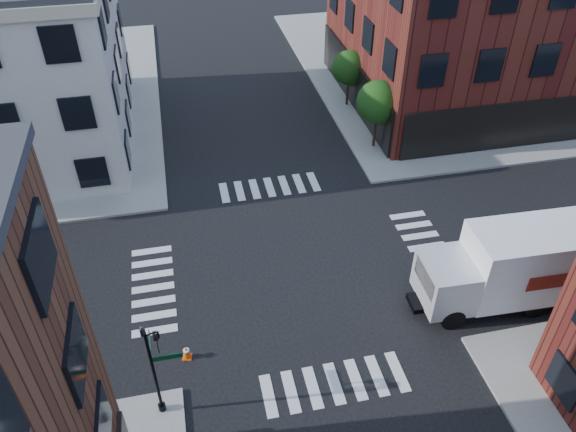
% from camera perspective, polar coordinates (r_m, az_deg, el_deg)
% --- Properties ---
extents(ground, '(120.00, 120.00, 0.00)m').
position_cam_1_polar(ground, '(28.08, 0.79, -5.16)').
color(ground, black).
rests_on(ground, ground).
extents(sidewalk_ne, '(30.00, 30.00, 0.15)m').
position_cam_1_polar(sidewalk_ne, '(51.95, 19.10, 14.50)').
color(sidewalk_ne, gray).
rests_on(sidewalk_ne, ground).
extents(building_ne, '(25.00, 16.00, 12.00)m').
position_cam_1_polar(building_ne, '(45.79, 23.09, 18.55)').
color(building_ne, '#471411').
rests_on(building_ne, ground).
extents(tree_near, '(2.69, 2.69, 4.49)m').
position_cam_1_polar(tree_near, '(36.06, 9.21, 11.18)').
color(tree_near, black).
rests_on(tree_near, ground).
extents(tree_far, '(2.43, 2.43, 4.07)m').
position_cam_1_polar(tree_far, '(41.27, 6.31, 14.59)').
color(tree_far, black).
rests_on(tree_far, ground).
extents(signal_pole, '(1.29, 1.24, 4.60)m').
position_cam_1_polar(signal_pole, '(21.16, -13.44, -14.24)').
color(signal_pole, black).
rests_on(signal_pole, ground).
extents(box_truck, '(8.93, 2.98, 4.00)m').
position_cam_1_polar(box_truck, '(27.16, 22.49, -4.66)').
color(box_truck, white).
rests_on(box_truck, ground).
extents(traffic_cone, '(0.45, 0.45, 0.70)m').
position_cam_1_polar(traffic_cone, '(24.46, -10.27, -13.47)').
color(traffic_cone, '#F34D0A').
rests_on(traffic_cone, ground).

